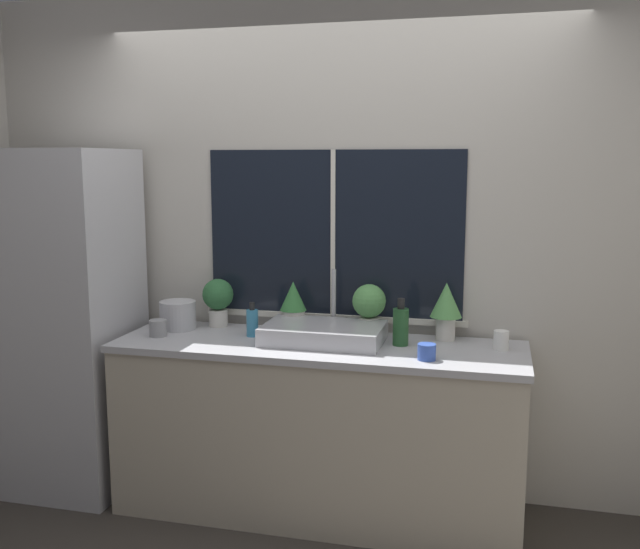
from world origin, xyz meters
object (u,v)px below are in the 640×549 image
Objects in this scene: sink at (324,333)px; bottle_tall at (401,326)px; mug_grey at (158,328)px; mug_blue at (427,352)px; potted_plant_center_right at (369,305)px; soap_bottle at (252,322)px; mug_white at (501,340)px; kettle at (178,314)px; potted_plant_center_left at (293,305)px; refrigerator at (69,322)px; potted_plant_far_right at (446,306)px; potted_plant_far_left at (218,298)px.

sink is 0.39m from bottle_tall.
mug_grey is 1.06× the size of mug_blue.
soap_bottle is at bearing -163.62° from potted_plant_center_right.
kettle reaches higher than mug_white.
potted_plant_center_left is 2.99× the size of mug_grey.
bottle_tall reaches higher than mug_white.
kettle is at bearing 12.89° from refrigerator.
potted_plant_far_right is 0.28m from bottle_tall.
mug_grey is (-1.06, -0.29, -0.12)m from potted_plant_center_right.
mug_white is 0.48× the size of kettle.
soap_bottle reaches higher than mug_blue.
soap_bottle is 0.95m from mug_blue.
potted_plant_far_right is at bearing 0.00° from potted_plant_center_left.
potted_plant_far_right is 1.25× the size of bottle_tall.
refrigerator reaches higher than potted_plant_far_left.
sink is 0.57m from mug_blue.
potted_plant_center_left is 0.81m from potted_plant_far_right.
soap_bottle reaches higher than kettle.
kettle is at bearing 80.16° from mug_grey.
refrigerator is at bearing -162.16° from potted_plant_far_left.
potted_plant_far_right is (1.24, 0.00, 0.02)m from potted_plant_far_left.
potted_plant_center_left is at bearing 44.98° from soap_bottle.
potted_plant_far_right is (0.59, 0.20, 0.13)m from sink.
bottle_tall is at bearing -15.30° from potted_plant_center_left.
soap_bottle is (-0.17, -0.17, -0.07)m from potted_plant_center_left.
bottle_tall is at bearing -2.32° from kettle.
refrigerator is 7.03× the size of potted_plant_far_left.
potted_plant_center_left is 0.25m from soap_bottle.
potted_plant_far_right is 1.52× the size of kettle.
potted_plant_center_left is 0.99× the size of potted_plant_center_right.
potted_plant_center_right is (0.41, 0.00, 0.02)m from potted_plant_center_left.
kettle is at bearing -175.40° from potted_plant_far_right.
mug_blue is at bearing -27.86° from potted_plant_center_left.
refrigerator is 10.34× the size of soap_bottle.
sink is 0.31m from potted_plant_center_left.
soap_bottle is (-0.98, -0.17, -0.10)m from potted_plant_far_right.
mug_grey is at bearing -174.19° from bottle_tall.
soap_bottle is at bearing 176.40° from sink.
potted_plant_far_left reaches higher than soap_bottle.
kettle is at bearing -148.59° from potted_plant_far_left.
kettle reaches higher than mug_blue.
bottle_tall is 2.51× the size of mug_white.
potted_plant_far_right is 3.50× the size of mug_blue.
sink is 0.87m from mug_grey.
refrigerator is 1.81m from bottle_tall.
potted_plant_far_right is (2.01, 0.25, 0.14)m from refrigerator.
mug_white reaches higher than mug_grey.
mug_grey is (-0.22, -0.29, -0.11)m from potted_plant_far_left.
potted_plant_center_left is at bearing 137.96° from sink.
potted_plant_far_left is 2.96× the size of mug_grey.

